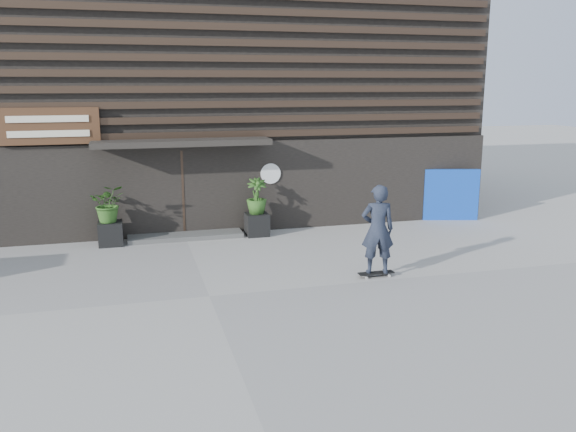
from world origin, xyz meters
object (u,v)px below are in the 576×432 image
object	(u,v)px
planter_pot_left	(111,233)
skateboarder	(378,230)
planter_pot_right	(257,224)
blue_tarp	(451,195)

from	to	relation	value
planter_pot_left	skateboarder	size ratio (longest dim) A/B	0.30
planter_pot_left	planter_pot_right	distance (m)	3.80
planter_pot_left	planter_pot_right	bearing A→B (deg)	0.00
planter_pot_left	blue_tarp	size ratio (longest dim) A/B	0.37
planter_pot_left	planter_pot_right	xyz separation A→B (m)	(3.80, 0.00, 0.00)
planter_pot_right	blue_tarp	size ratio (longest dim) A/B	0.37
planter_pot_left	skateboarder	distance (m)	6.92
skateboarder	blue_tarp	bearing A→B (deg)	45.75
skateboarder	planter_pot_left	bearing A→B (deg)	142.99
planter_pot_right	blue_tarp	xyz separation A→B (m)	(6.02, 0.30, 0.47)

